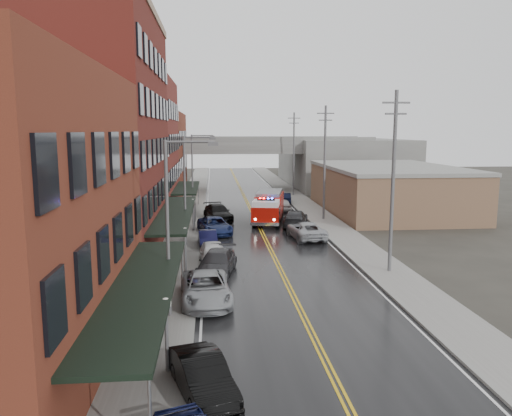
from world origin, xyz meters
TOP-DOWN VIEW (x-y plane):
  - ground at (0.00, 0.00)m, footprint 220.00×220.00m
  - road at (0.00, 30.00)m, footprint 11.00×160.00m
  - sidewalk_left at (-7.30, 30.00)m, footprint 3.00×160.00m
  - sidewalk_right at (7.30, 30.00)m, footprint 3.00×160.00m
  - curb_left at (-5.65, 30.00)m, footprint 0.30×160.00m
  - curb_right at (5.65, 30.00)m, footprint 0.30×160.00m
  - brick_building_b at (-13.30, 23.00)m, footprint 9.00×20.00m
  - brick_building_c at (-13.30, 40.50)m, footprint 9.00×15.00m
  - brick_building_far at (-13.30, 58.00)m, footprint 9.00×20.00m
  - tan_building at (16.00, 40.00)m, footprint 14.00×22.00m
  - right_far_block at (18.00, 70.00)m, footprint 18.00×30.00m
  - awning_0 at (-7.49, 4.00)m, footprint 2.60×16.00m
  - awning_1 at (-7.49, 23.00)m, footprint 2.60×18.00m
  - awning_2 at (-7.49, 40.50)m, footprint 2.60×13.00m
  - globe_lamp_0 at (-6.40, 2.00)m, footprint 0.44×0.44m
  - globe_lamp_1 at (-6.40, 16.00)m, footprint 0.44×0.44m
  - globe_lamp_2 at (-6.40, 30.00)m, footprint 0.44×0.44m
  - street_lamp_0 at (-6.55, 8.00)m, footprint 2.64×0.22m
  - street_lamp_1 at (-6.55, 24.00)m, footprint 2.64×0.22m
  - street_lamp_2 at (-6.55, 40.00)m, footprint 2.64×0.22m
  - utility_pole_0 at (7.20, 15.00)m, footprint 1.80×0.24m
  - utility_pole_1 at (7.20, 35.00)m, footprint 1.80×0.24m
  - utility_pole_2 at (7.20, 55.00)m, footprint 1.80×0.24m
  - overpass at (0.00, 62.00)m, footprint 40.00×10.00m
  - fire_truck at (1.22, 34.34)m, footprint 4.69×8.85m
  - parked_car_left_1 at (-5.00, 0.30)m, footprint 2.83×4.76m
  - parked_car_left_2 at (-5.00, 10.20)m, footprint 3.09×5.99m
  - parked_car_left_3 at (-4.33, 15.70)m, footprint 3.14×5.63m
  - parked_car_left_4 at (-4.58, 18.19)m, footprint 2.07×4.72m
  - parked_car_left_5 at (-5.00, 23.39)m, footprint 1.75×4.24m
  - parked_car_left_6 at (-4.39, 28.80)m, footprint 3.57×5.90m
  - parked_car_left_7 at (-4.01, 35.88)m, footprint 3.52×6.07m
  - parked_car_right_0 at (3.60, 25.93)m, footprint 3.08×5.75m
  - parked_car_right_1 at (3.60, 31.71)m, footprint 3.53×5.98m
  - parked_car_right_2 at (3.72, 41.80)m, footprint 1.92×4.25m
  - parked_car_right_3 at (4.89, 47.80)m, footprint 1.84×4.29m

SIDE VIEW (x-z plane):
  - ground at x=0.00m, z-range 0.00..0.00m
  - road at x=0.00m, z-range 0.00..0.02m
  - sidewalk_left at x=-7.30m, z-range 0.00..0.15m
  - sidewalk_right at x=7.30m, z-range 0.00..0.15m
  - curb_left at x=-5.65m, z-range 0.00..0.15m
  - curb_right at x=5.65m, z-range 0.00..0.15m
  - parked_car_left_5 at x=-5.00m, z-range 0.00..1.37m
  - parked_car_right_3 at x=4.89m, z-range 0.00..1.37m
  - parked_car_right_2 at x=3.72m, z-range 0.00..1.42m
  - parked_car_left_1 at x=-5.00m, z-range 0.00..1.48m
  - parked_car_left_6 at x=-4.39m, z-range 0.00..1.53m
  - parked_car_right_0 at x=3.60m, z-range 0.00..1.53m
  - parked_car_left_3 at x=-4.33m, z-range 0.00..1.54m
  - parked_car_left_4 at x=-4.58m, z-range 0.00..1.58m
  - parked_car_left_2 at x=-5.00m, z-range 0.00..1.62m
  - parked_car_right_1 at x=3.60m, z-range 0.00..1.63m
  - parked_car_left_7 at x=-4.01m, z-range 0.00..1.65m
  - fire_truck at x=1.22m, z-range 0.13..3.23m
  - globe_lamp_0 at x=-6.40m, z-range 0.75..3.87m
  - globe_lamp_1 at x=-6.40m, z-range 0.75..3.87m
  - globe_lamp_2 at x=-6.40m, z-range 0.75..3.87m
  - tan_building at x=16.00m, z-range 0.00..5.00m
  - awning_2 at x=-7.49m, z-range 1.44..4.53m
  - awning_0 at x=-7.49m, z-range 1.44..4.53m
  - awning_1 at x=-7.49m, z-range 1.44..4.53m
  - right_far_block at x=18.00m, z-range 0.00..8.00m
  - street_lamp_0 at x=-6.55m, z-range 0.69..9.69m
  - street_lamp_1 at x=-6.55m, z-range 0.69..9.69m
  - street_lamp_2 at x=-6.55m, z-range 0.69..9.69m
  - overpass at x=0.00m, z-range 2.24..9.74m
  - brick_building_far at x=-13.30m, z-range 0.00..12.00m
  - utility_pole_0 at x=7.20m, z-range 0.31..12.31m
  - utility_pole_1 at x=7.20m, z-range 0.31..12.31m
  - utility_pole_2 at x=7.20m, z-range 0.31..12.31m
  - brick_building_c at x=-13.30m, z-range 0.00..15.00m
  - brick_building_b at x=-13.30m, z-range 0.00..18.00m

